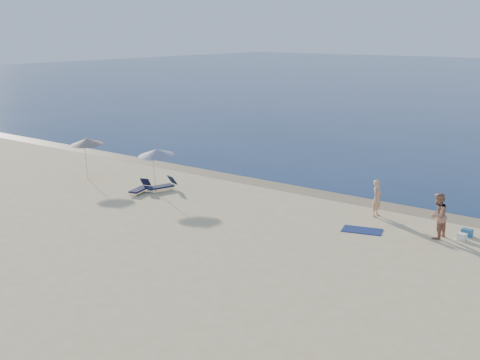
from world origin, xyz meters
name	(u,v)px	position (x,y,z in m)	size (l,w,h in m)	color
wet_sand_strip	(338,197)	(0.00, 19.40, 0.00)	(240.00, 1.60, 0.00)	#847254
person_left	(377,198)	(2.96, 17.56, 0.85)	(0.62, 0.41, 1.69)	tan
person_right	(438,216)	(6.18, 16.29, 0.95)	(0.92, 0.72, 1.90)	#AB725A
beach_towel	(362,230)	(3.36, 15.30, 0.01)	(1.65, 0.92, 0.03)	#0F1B4F
white_bag	(462,237)	(7.11, 16.66, 0.14)	(0.32, 0.28, 0.28)	white
blue_cooler	(467,233)	(7.12, 17.29, 0.15)	(0.42, 0.30, 0.30)	#1B5C92
umbrella_near	(156,152)	(-7.97, 14.49, 2.12)	(2.09, 2.11, 2.42)	silver
umbrella_far	(87,142)	(-13.22, 14.25, 2.14)	(2.30, 2.31, 2.42)	silver
lounger_left	(162,186)	(-8.00, 14.88, 0.26)	(0.99, 1.72, 0.72)	#161E3D
lounger_right	(140,188)	(-8.61, 13.88, 0.24)	(0.87, 1.57, 0.66)	#15183B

